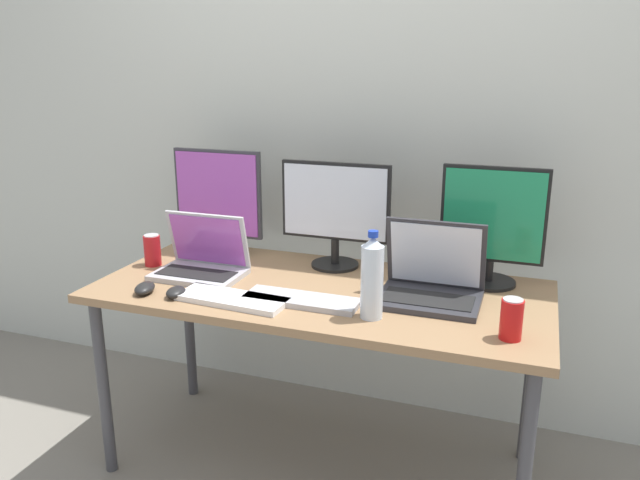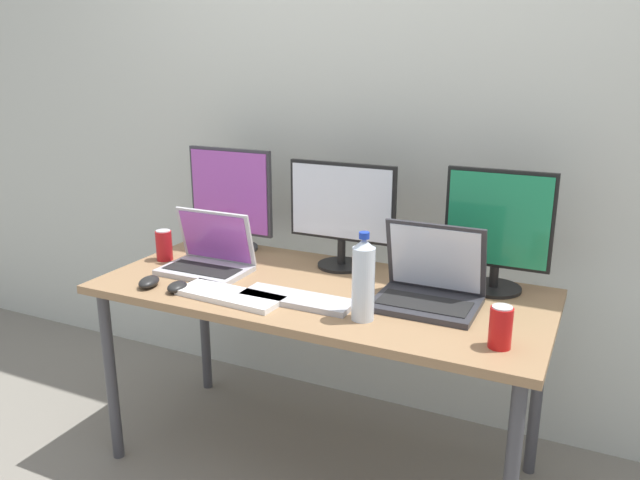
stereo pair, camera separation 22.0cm
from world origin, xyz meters
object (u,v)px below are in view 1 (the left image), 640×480
Objects in this scene: laptop_silver at (202,261)px; work_desk at (320,304)px; mouse_by_keyboard at (145,288)px; mouse_by_laptop at (176,292)px; keyboard_main at (302,300)px; monitor_center at (335,210)px; monitor_right at (492,224)px; monitor_left at (218,202)px; soda_can_by_laptop at (152,250)px; keyboard_aux at (232,299)px; water_bottle at (372,278)px; soda_can_near_keyboard at (511,319)px; laptop_secondary at (431,282)px.

work_desk is at bearing 1.90° from laptop_silver.
mouse_by_keyboard is 0.13m from mouse_by_laptop.
mouse_by_laptop is at bearing -167.06° from keyboard_main.
monitor_right reaches higher than monitor_center.
monitor_left is 0.56m from mouse_by_laptop.
monitor_right is 1.09m from laptop_silver.
mouse_by_keyboard is 0.32m from soda_can_by_laptop.
monitor_left is at bearing 178.79° from monitor_center.
monitor_right reaches higher than keyboard_aux.
water_bottle is 2.28× the size of soda_can_near_keyboard.
water_bottle is at bearing -12.59° from soda_can_by_laptop.
mouse_by_laptop is at bearing -82.56° from laptop_silver.
monitor_right is 4.80× the size of mouse_by_laptop.
laptop_secondary reaches higher than mouse_by_laptop.
mouse_by_keyboard is (-0.02, -0.52, -0.20)m from monitor_left.
water_bottle is (0.81, 0.06, 0.12)m from mouse_by_keyboard.
water_bottle reaches higher than soda_can_by_laptop.
work_desk is 0.37m from water_bottle.
laptop_secondary reaches higher than soda_can_by_laptop.
mouse_by_keyboard is 1.24m from soda_can_near_keyboard.
monitor_left is 1.15× the size of keyboard_aux.
laptop_secondary reaches higher than keyboard_main.
soda_can_by_laptop reaches higher than keyboard_main.
work_desk is at bearing 47.71° from keyboard_aux.
monitor_center reaches higher than mouse_by_keyboard.
monitor_center is at bearing 40.65° from mouse_by_laptop.
water_bottle is (-0.32, -0.45, -0.09)m from monitor_right.
mouse_by_keyboard is (-0.09, -0.24, -0.04)m from laptop_silver.
keyboard_main is at bearing -155.90° from laptop_secondary.
keyboard_main reaches higher than work_desk.
keyboard_aux is (-0.24, -0.23, 0.07)m from work_desk.
laptop_silver is 0.26m from mouse_by_keyboard.
monitor_left is 1.33× the size of laptop_silver.
water_bottle is at bearing -58.85° from monitor_center.
keyboard_aux is at bearing -179.10° from soda_can_near_keyboard.
keyboard_main is at bearing -5.27° from mouse_by_keyboard.
water_bottle reaches higher than laptop_silver.
monitor_center is (-0.03, 0.25, 0.29)m from work_desk.
monitor_center is 0.77m from mouse_by_keyboard.
monitor_center is 0.46m from keyboard_main.
water_bottle is at bearing -38.88° from work_desk.
mouse_by_laptop is at bearing -175.22° from water_bottle.
monitor_right is 1.15m from mouse_by_laptop.
laptop_secondary is (-0.17, -0.23, -0.16)m from monitor_right.
soda_can_near_keyboard is (0.43, -0.02, -0.07)m from water_bottle.
work_desk is 0.73m from soda_can_by_laptop.
laptop_secondary is 1.19× the size of water_bottle.
mouse_by_laptop is at bearing -177.93° from soda_can_near_keyboard.
soda_can_near_keyboard is at bearing -2.26° from water_bottle.
mouse_by_laptop reaches higher than keyboard_main.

